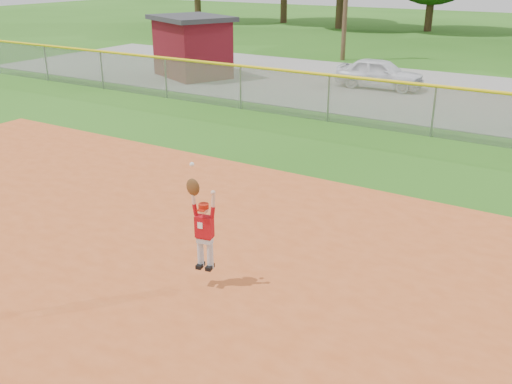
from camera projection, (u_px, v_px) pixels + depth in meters
ground at (252, 291)px, 8.88m from camera, size 120.00×120.00×0.00m
parking_strip at (475, 98)px, 21.54m from camera, size 44.00×10.00×0.03m
car_white_a at (380, 73)px, 23.00m from camera, size 3.57×1.57×1.20m
utility_shed at (192, 46)px, 25.19m from camera, size 4.36×3.97×2.65m
outfield_fence at (434, 107)px, 16.47m from camera, size 40.06×0.10×1.55m
ballplayer at (203, 225)px, 8.61m from camera, size 0.48×0.24×1.71m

